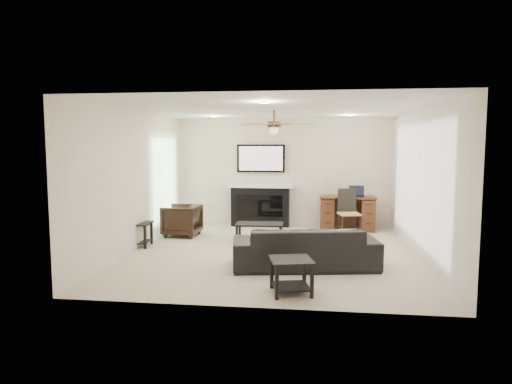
# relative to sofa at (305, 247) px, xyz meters

# --- Properties ---
(room_shell) EXTENTS (5.50, 5.54, 2.52)m
(room_shell) POSITION_rel_sofa_xyz_m (-0.39, 0.99, 1.36)
(room_shell) COLOR beige
(room_shell) RESTS_ON ground
(sofa) EXTENTS (2.33, 1.21, 0.65)m
(sofa) POSITION_rel_sofa_xyz_m (0.00, 0.00, 0.00)
(sofa) COLOR black
(sofa) RESTS_ON ground
(armchair) EXTENTS (0.76, 0.74, 0.66)m
(armchair) POSITION_rel_sofa_xyz_m (-2.60, 2.15, 0.00)
(armchair) COLOR black
(armchair) RESTS_ON ground
(coffee_table) EXTENTS (0.92, 0.53, 0.40)m
(coffee_table) POSITION_rel_sofa_xyz_m (-0.90, 1.60, -0.12)
(coffee_table) COLOR black
(coffee_table) RESTS_ON ground
(end_table_near) EXTENTS (0.63, 0.63, 0.45)m
(end_table_near) POSITION_rel_sofa_xyz_m (-0.15, -1.25, -0.10)
(end_table_near) COLOR black
(end_table_near) RESTS_ON ground
(end_table_left) EXTENTS (0.53, 0.53, 0.45)m
(end_table_left) POSITION_rel_sofa_xyz_m (-3.15, 1.10, -0.10)
(end_table_left) COLOR black
(end_table_left) RESTS_ON ground
(fireplace_unit) EXTENTS (1.52, 0.34, 1.91)m
(fireplace_unit) POSITION_rel_sofa_xyz_m (-1.11, 3.50, 0.63)
(fireplace_unit) COLOR black
(fireplace_unit) RESTS_ON ground
(desk) EXTENTS (1.22, 0.56, 0.76)m
(desk) POSITION_rel_sofa_xyz_m (0.87, 3.25, 0.06)
(desk) COLOR #371E0D
(desk) RESTS_ON ground
(desk_chair) EXTENTS (0.50, 0.52, 0.97)m
(desk_chair) POSITION_rel_sofa_xyz_m (0.87, 2.70, 0.16)
(desk_chair) COLOR black
(desk_chair) RESTS_ON ground
(laptop) EXTENTS (0.33, 0.24, 0.23)m
(laptop) POSITION_rel_sofa_xyz_m (1.07, 3.23, 0.55)
(laptop) COLOR black
(laptop) RESTS_ON desk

